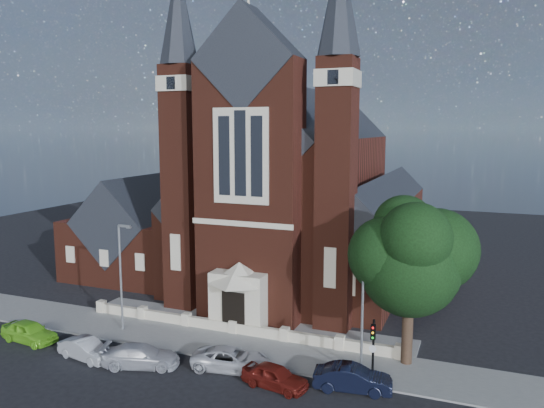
{
  "coord_description": "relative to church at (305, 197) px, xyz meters",
  "views": [
    {
      "loc": [
        16.38,
        -27.09,
        15.03
      ],
      "look_at": [
        0.84,
        12.0,
        8.99
      ],
      "focal_mm": 35.0,
      "sensor_mm": 36.0,
      "label": 1
    }
  ],
  "objects": [
    {
      "name": "ground",
      "position": [
        0.0,
        -7.94,
        -8.19
      ],
      "size": [
        120.0,
        120.0,
        0.0
      ],
      "primitive_type": "plane",
      "color": "black",
      "rests_on": "ground"
    },
    {
      "name": "pavement_strip",
      "position": [
        0.0,
        -18.44,
        -8.19
      ],
      "size": [
        60.0,
        5.0,
        0.12
      ],
      "primitive_type": "cube",
      "color": "slate",
      "rests_on": "ground"
    },
    {
      "name": "forecourt_paving",
      "position": [
        0.0,
        -14.44,
        -8.19
      ],
      "size": [
        26.0,
        3.0,
        0.14
      ],
      "primitive_type": "cube",
      "color": "slate",
      "rests_on": "ground"
    },
    {
      "name": "forecourt_wall",
      "position": [
        0.0,
        -16.44,
        -8.19
      ],
      "size": [
        24.0,
        0.4,
        0.9
      ],
      "primitive_type": "cube",
      "color": "#BFB498",
      "rests_on": "ground"
    },
    {
      "name": "church",
      "position": [
        0.0,
        0.0,
        0.0
      ],
      "size": [
        20.01,
        34.9,
        29.2
      ],
      "color": "#4D2014",
      "rests_on": "ground"
    },
    {
      "name": "parish_hall",
      "position": [
        -16.0,
        -4.94,
        -4.17
      ],
      "size": [
        12.0,
        12.2,
        10.24
      ],
      "color": "#4D2014",
      "rests_on": "ground"
    },
    {
      "name": "street_tree",
      "position": [
        12.6,
        -17.23,
        -1.23
      ],
      "size": [
        6.4,
        6.6,
        10.7
      ],
      "color": "black",
      "rests_on": "ground"
    },
    {
      "name": "street_lamp_left",
      "position": [
        -7.91,
        -18.94,
        -3.59
      ],
      "size": [
        1.16,
        0.22,
        8.09
      ],
      "color": "gray",
      "rests_on": "ground"
    },
    {
      "name": "street_lamp_right",
      "position": [
        10.09,
        -18.94,
        -3.59
      ],
      "size": [
        1.16,
        0.22,
        8.09
      ],
      "color": "gray",
      "rests_on": "ground"
    },
    {
      "name": "traffic_signal",
      "position": [
        11.0,
        -20.52,
        -5.6
      ],
      "size": [
        0.28,
        0.42,
        4.0
      ],
      "color": "black",
      "rests_on": "ground"
    },
    {
      "name": "car_lime_van",
      "position": [
        -12.82,
        -23.11,
        -7.44
      ],
      "size": [
        4.56,
        2.19,
        1.5
      ],
      "primitive_type": "imported",
      "rotation": [
        0.0,
        0.0,
        1.47
      ],
      "color": "#7BD52A",
      "rests_on": "ground"
    },
    {
      "name": "car_silver_a",
      "position": [
        -7.11,
        -23.9,
        -7.51
      ],
      "size": [
        4.31,
        2.13,
        1.36
      ],
      "primitive_type": "imported",
      "rotation": [
        0.0,
        0.0,
        1.4
      ],
      "color": "#9FA2A6",
      "rests_on": "ground"
    },
    {
      "name": "car_silver_b",
      "position": [
        -3.12,
        -23.51,
        -7.48
      ],
      "size": [
        5.28,
        3.5,
        1.42
      ],
      "primitive_type": "imported",
      "rotation": [
        0.0,
        0.0,
        1.91
      ],
      "color": "#AFB1B7",
      "rests_on": "ground"
    },
    {
      "name": "car_white_suv",
      "position": [
        2.39,
        -21.76,
        -7.5
      ],
      "size": [
        5.26,
        3.02,
        1.38
      ],
      "primitive_type": "imported",
      "rotation": [
        0.0,
        0.0,
        1.72
      ],
      "color": "silver",
      "rests_on": "ground"
    },
    {
      "name": "car_dark_red",
      "position": [
        5.79,
        -22.92,
        -7.49
      ],
      "size": [
        4.28,
        2.32,
        1.38
      ],
      "primitive_type": "imported",
      "rotation": [
        0.0,
        0.0,
        1.39
      ],
      "color": "maroon",
      "rests_on": "ground"
    },
    {
      "name": "car_navy",
      "position": [
        10.09,
        -21.61,
        -7.44
      ],
      "size": [
        4.69,
        2.23,
        1.48
      ],
      "primitive_type": "imported",
      "rotation": [
        0.0,
        0.0,
        1.72
      ],
      "color": "black",
      "rests_on": "ground"
    }
  ]
}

